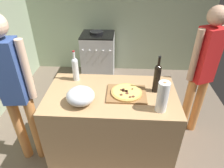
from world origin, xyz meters
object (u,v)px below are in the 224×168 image
paper_towel_roll (162,97)px  wine_bottle_dark (157,77)px  person_in_red (203,69)px  wine_bottle_clear (75,68)px  stove (98,56)px  person_in_stripes (15,88)px  pizza (127,92)px  mixing_bowl (80,96)px

paper_towel_roll → wine_bottle_dark: (-0.01, 0.31, 0.02)m
person_in_red → wine_bottle_clear: bearing=-171.9°
stove → person_in_stripes: (-0.59, -2.02, 0.57)m
pizza → wine_bottle_clear: (-0.57, 0.26, 0.12)m
mixing_bowl → wine_bottle_dark: wine_bottle_dark is taller
wine_bottle_dark → wine_bottle_clear: size_ratio=1.12×
wine_bottle_dark → mixing_bowl: bearing=-161.6°
paper_towel_roll → person_in_red: 0.91m
pizza → person_in_stripes: size_ratio=0.18×
paper_towel_roll → wine_bottle_dark: bearing=92.0°
pizza → stove: size_ratio=0.34×
pizza → paper_towel_roll: (0.31, -0.22, 0.12)m
mixing_bowl → stove: 2.18m
pizza → paper_towel_roll: 0.40m
person_in_stripes → wine_bottle_dark: bearing=6.4°
pizza → wine_bottle_clear: wine_bottle_clear is taller
mixing_bowl → person_in_red: (1.34, 0.63, -0.01)m
person_in_stripes → person_in_red: size_ratio=1.02×
pizza → person_in_stripes: (-1.12, -0.08, 0.06)m
person_in_red → stove: bearing=134.3°
wine_bottle_clear → person_in_stripes: person_in_stripes is taller
paper_towel_roll → wine_bottle_clear: bearing=151.3°
paper_towel_roll → stove: paper_towel_roll is taller
pizza → stove: 2.08m
pizza → wine_bottle_dark: size_ratio=0.79×
mixing_bowl → person_in_stripes: size_ratio=0.16×
person_in_red → person_in_stripes: bearing=-164.9°
mixing_bowl → wine_bottle_dark: 0.79m
person_in_stripes → person_in_red: (2.02, 0.55, -0.02)m
paper_towel_roll → person_in_stripes: 1.44m
stove → mixing_bowl: bearing=-87.4°
mixing_bowl → stove: size_ratio=0.29×
mixing_bowl → stove: mixing_bowl is taller
stove → person_in_red: person_in_red is taller
wine_bottle_clear → stove: bearing=88.6°
wine_bottle_dark → pizza: bearing=-164.6°
stove → wine_bottle_dark: bearing=-65.8°
wine_bottle_dark → person_in_red: person_in_red is taller
mixing_bowl → person_in_red: person_in_red is taller
paper_towel_roll → wine_bottle_dark: wine_bottle_dark is taller
pizza → mixing_bowl: (-0.44, -0.16, 0.05)m
wine_bottle_dark → wine_bottle_clear: 0.89m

